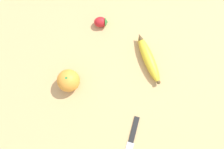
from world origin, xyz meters
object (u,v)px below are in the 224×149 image
object	(u,v)px
paring_knife	(130,144)
banana	(149,59)
orange	(69,81)
strawberry	(101,22)

from	to	relation	value
paring_knife	banana	bearing A→B (deg)	-87.48
banana	orange	distance (m)	0.28
orange	paring_knife	distance (m)	0.28
orange	strawberry	bearing A→B (deg)	12.14
strawberry	paring_knife	world-z (taller)	strawberry
strawberry	banana	bearing A→B (deg)	-41.41
banana	orange	xyz separation A→B (m)	(-0.23, 0.16, 0.02)
orange	strawberry	distance (m)	0.24
banana	strawberry	xyz separation A→B (m)	(0.01, 0.21, 0.00)
paring_knife	orange	bearing A→B (deg)	-28.78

